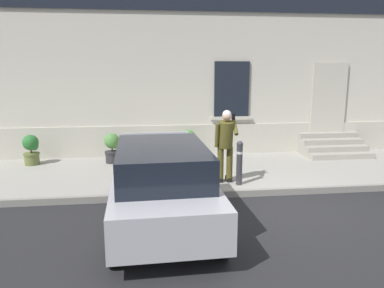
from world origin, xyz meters
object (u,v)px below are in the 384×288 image
(bollard_near_person, at_px, (239,161))
(person_on_phone, at_px, (226,141))
(planter_cream, at_px, (189,143))
(hatchback_car_silver, at_px, (162,183))
(planter_charcoal, at_px, (112,147))
(planter_olive, at_px, (31,149))

(bollard_near_person, height_order, person_on_phone, person_on_phone)
(planter_cream, bearing_deg, hatchback_car_silver, -102.62)
(hatchback_car_silver, xyz_separation_m, planter_charcoal, (-1.25, 4.15, -0.18))
(bollard_near_person, distance_m, planter_cream, 2.97)
(bollard_near_person, bearing_deg, planter_cream, 107.04)
(planter_charcoal, relative_size, planter_cream, 1.00)
(person_on_phone, distance_m, planter_cream, 2.74)
(person_on_phone, relative_size, planter_charcoal, 2.03)
(bollard_near_person, distance_m, planter_olive, 5.94)
(bollard_near_person, distance_m, person_on_phone, 0.56)
(hatchback_car_silver, distance_m, planter_olive, 5.46)
(bollard_near_person, bearing_deg, planter_charcoal, 141.52)
(planter_charcoal, bearing_deg, hatchback_car_silver, -73.29)
(planter_olive, bearing_deg, planter_charcoal, -1.09)
(hatchback_car_silver, height_order, bollard_near_person, hatchback_car_silver)
(hatchback_car_silver, xyz_separation_m, bollard_near_person, (1.88, 1.67, -0.08))
(person_on_phone, bearing_deg, bollard_near_person, -50.99)
(hatchback_car_silver, distance_m, person_on_phone, 2.49)
(hatchback_car_silver, bearing_deg, person_on_phone, 49.80)
(bollard_near_person, bearing_deg, person_on_phone, 143.91)
(planter_olive, relative_size, planter_charcoal, 1.00)
(bollard_near_person, height_order, planter_olive, bollard_near_person)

